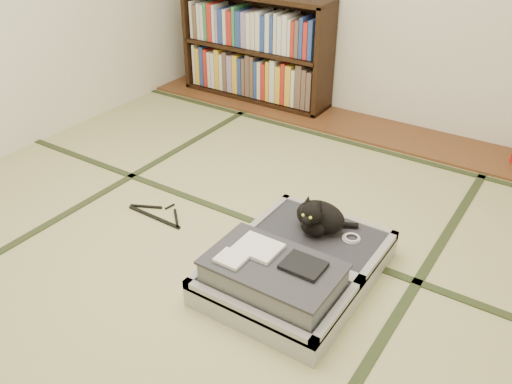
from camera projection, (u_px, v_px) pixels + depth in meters
The scene contains 8 objects.
floor at pixel (213, 257), 2.94m from camera, with size 4.50×4.50×0.00m, color #BDBC7E.
wood_strip at pixel (363, 128), 4.36m from camera, with size 4.00×0.50×0.02m, color brown.
tatami_borders at pixel (262, 214), 3.29m from camera, with size 4.00×4.50×0.01m.
bookcase at pixel (256, 50), 4.70m from camera, with size 1.37×0.31×0.92m.
suitcase at pixel (293, 268), 2.70m from camera, with size 0.71×0.94×0.28m.
cat at pixel (319, 218), 2.85m from camera, with size 0.31×0.32×0.25m.
cable_coil at pixel (351, 238), 2.84m from camera, with size 0.10×0.10×0.02m.
hanger at pixel (158, 215), 3.28m from camera, with size 0.42×0.19×0.01m.
Camera 1 is at (1.48, -1.82, 1.82)m, focal length 38.00 mm.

